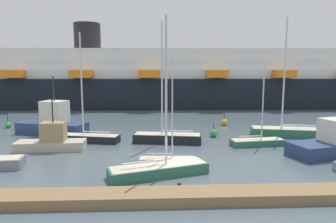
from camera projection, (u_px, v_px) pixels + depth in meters
name	position (u px, v px, depth m)	size (l,w,h in m)	color
ground_plane	(175.00, 173.00, 20.63)	(600.00, 600.00, 0.00)	#4C5B66
dock_pier	(181.00, 196.00, 16.20)	(27.86, 1.97, 0.67)	olive
sailboat_0	(287.00, 131.00, 31.76)	(7.60, 3.62, 12.26)	#2D6B51
sailboat_1	(159.00, 168.00, 20.10)	(6.88, 3.76, 10.44)	#2D6B51
sailboat_2	(257.00, 141.00, 28.09)	(5.09, 2.03, 7.29)	#2D6B51
sailboat_4	(168.00, 159.00, 22.64)	(4.31, 1.26, 7.99)	#BCB29E
sailboat_6	(88.00, 137.00, 29.43)	(6.27, 2.70, 10.50)	black
sailboat_7	(167.00, 137.00, 29.14)	(6.71, 2.73, 11.47)	black
fishing_boat_2	(52.00, 140.00, 26.54)	(5.98, 2.19, 4.52)	#BCB29E
fishing_boat_3	(53.00, 123.00, 33.11)	(7.99, 4.74, 6.28)	navy
channel_buoy_0	(8.00, 125.00, 36.53)	(0.68, 0.68, 1.72)	green
channel_buoy_1	(224.00, 122.00, 38.16)	(0.79, 0.79, 1.58)	orange
channel_buoy_2	(213.00, 133.00, 31.64)	(0.79, 0.79, 1.49)	green
cruise_ship	(180.00, 80.00, 58.43)	(98.72, 17.75, 15.64)	black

